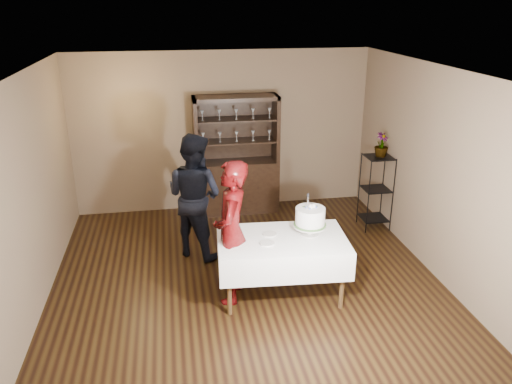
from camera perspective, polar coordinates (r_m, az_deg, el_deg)
The scene contains 14 objects.
floor at distance 6.75m, azimuth -1.19°, elevation -9.65°, with size 5.00×5.00×0.00m, color black.
ceiling at distance 5.84m, azimuth -1.39°, elevation 13.72°, with size 5.00×5.00×0.00m, color silver.
back_wall at distance 8.54m, azimuth -3.86°, elevation 6.86°, with size 5.00×0.02×2.70m, color #775E4D.
wall_left at distance 6.32m, azimuth -24.30°, elevation -0.27°, with size 0.02×5.00×2.70m, color #775E4D.
wall_right at distance 6.97m, azimuth 19.50°, elevation 2.34°, with size 0.02×5.00×2.70m, color #775E4D.
china_hutch at distance 8.52m, azimuth -2.23°, elevation 2.05°, with size 1.40×0.48×2.00m.
plant_etagere at distance 8.11m, azimuth 13.55°, elevation 0.34°, with size 0.42×0.42×1.20m.
cake_table at distance 6.11m, azimuth 2.99°, elevation -6.84°, with size 1.62×1.06×0.78m.
woman at distance 5.91m, azimuth -2.84°, elevation -4.63°, with size 0.65×0.42×1.77m, color #3A0507.
man at distance 7.03m, azimuth -7.04°, elevation -0.40°, with size 0.87×0.68×1.78m, color black.
cake at distance 6.05m, azimuth 6.20°, elevation -2.99°, with size 0.40×0.40×0.55m.
plate_near at distance 5.89m, azimuth 1.27°, elevation -5.87°, with size 0.18×0.18×0.01m, color silver.
plate_far at distance 6.11m, azimuth 1.56°, elevation -4.82°, with size 0.17×0.17×0.01m, color silver.
potted_plant at distance 7.90m, azimuth 14.15°, elevation 5.25°, with size 0.21×0.21×0.37m, color #426E34.
Camera 1 is at (-0.87, -5.73, 3.47)m, focal length 35.00 mm.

